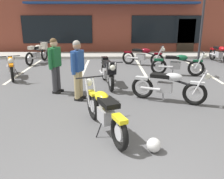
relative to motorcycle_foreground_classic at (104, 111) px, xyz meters
name	(u,v)px	position (x,y,z in m)	size (l,w,h in m)	color
ground_plane	(116,104)	(0.29, 1.60, -0.46)	(80.00, 80.00, 0.00)	#515154
sidewalk_kerb	(112,55)	(0.29, 9.55, -0.39)	(22.00, 1.80, 0.14)	#A8A59E
brick_storefront_building	(111,21)	(0.29, 13.83, 1.45)	(17.23, 6.31, 3.82)	brown
painted_stall_lines	(113,70)	(0.29, 5.95, -0.46)	(7.83, 4.80, 0.01)	silver
motorcycle_foreground_classic	(104,111)	(0.00, 0.00, 0.00)	(1.09, 2.00, 0.98)	black
motorcycle_red_sportbike	(11,66)	(-3.65, 4.60, 0.00)	(1.09, 2.00, 0.98)	black
motorcycle_black_cruiser	(220,54)	(5.70, 7.55, 0.00)	(0.66, 2.11, 0.98)	black
motorcycle_silver_naked	(169,86)	(1.74, 1.80, 0.00)	(1.98, 1.14, 0.98)	black
motorcycle_blue_standard	(143,56)	(1.71, 6.87, 0.00)	(1.94, 1.21, 0.98)	black
motorcycle_green_cafe_racer	(108,71)	(0.05, 3.36, 0.07)	(0.78, 2.10, 0.98)	black
motorcycle_orange_scrambler	(178,64)	(2.84, 4.87, 0.00)	(2.08, 0.81, 0.98)	black
motorcycle_cream_vintage	(38,52)	(-3.49, 7.71, 0.07)	(0.84, 2.07, 0.98)	black
person_in_black_shirt	(55,62)	(-1.53, 2.67, 0.49)	(0.37, 0.60, 1.68)	black
person_by_back_row	(78,67)	(-0.76, 2.01, 0.49)	(0.37, 0.60, 1.68)	black
helmet_on_pavement	(154,145)	(0.89, -0.78, -0.33)	(0.26, 0.26, 0.26)	silver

